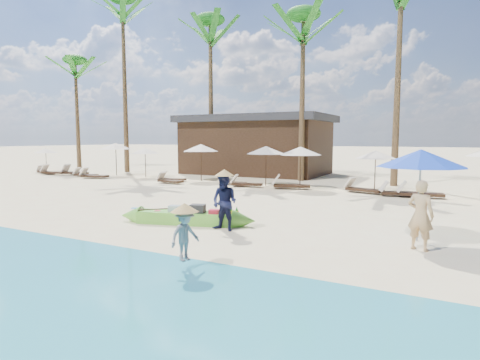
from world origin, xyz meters
The scene contains 33 objects.
ground centered at (0.00, 0.00, 0.00)m, with size 240.00×240.00×0.00m, color beige.
wet_sand_strip centered at (0.00, -5.00, 0.00)m, with size 240.00×4.50×0.01m, color tan.
green_canoe centered at (-2.32, 0.46, 0.21)m, with size 4.81×1.63×0.62m.
tourist centered at (4.31, 0.63, 0.84)m, with size 0.62×0.40×1.69m, color tan.
vendor_green centered at (-0.81, 0.23, 0.83)m, with size 0.80×0.63×1.65m, color #141839.
vendor_yellow centered at (0.19, -3.11, 0.71)m, with size 0.69×0.40×1.06m, color gray.
blue_umbrella centered at (4.20, 1.51, 2.15)m, with size 2.21×2.21×2.38m.
resort_parasol_0 centered at (-23.81, 11.57, 1.65)m, with size 1.78×1.78×1.83m.
lounger_0_left centered at (-21.95, 10.05, 0.19)m, with size 1.70×0.67×0.56m.
lounger_0_right centered at (-20.65, 9.70, 0.22)m, with size 2.04×0.94×0.67m.
resort_parasol_1 centered at (-16.28, 11.60, 2.08)m, with size 2.25×2.25×2.31m.
lounger_1_left centered at (-18.98, 10.16, 0.23)m, with size 2.06×0.85×0.68m.
lounger_1_right centered at (-17.28, 9.63, 0.19)m, with size 1.75×0.97×0.57m.
resort_parasol_2 centered at (-13.39, 11.38, 1.80)m, with size 1.94×1.94×2.00m.
lounger_2_left centered at (-15.96, 9.17, 0.21)m, with size 1.96×1.04×0.64m.
resort_parasol_3 centered at (-8.84, 11.28, 2.05)m, with size 2.21×2.21×2.28m.
lounger_3_left centered at (-9.72, 9.16, 0.19)m, with size 1.73×0.67×0.57m.
lounger_3_right centered at (-10.25, 10.10, 0.19)m, with size 1.70×0.76×0.56m.
resort_parasol_4 centered at (-4.18, 10.72, 1.99)m, with size 2.14×2.14×2.21m.
lounger_4_left centered at (-6.11, 10.21, 0.19)m, with size 1.70×0.68×0.56m.
lounger_4_right centered at (-5.01, 9.76, 0.20)m, with size 1.81×0.94×0.59m.
resort_parasol_5 centered at (-2.00, 10.19, 1.99)m, with size 2.15×2.15×2.21m.
lounger_5_left centered at (-2.54, 10.01, 0.23)m, with size 2.07×1.23×0.67m.
resort_parasol_6 centered at (1.57, 11.18, 1.84)m, with size 1.98×1.98×2.04m.
lounger_6_left centered at (1.13, 10.28, 0.21)m, with size 1.96×1.12×0.64m.
lounger_6_right centered at (2.85, 9.81, 0.21)m, with size 1.93×1.08×0.63m.
lounger_7_left centered at (3.66, 9.77, 0.22)m, with size 2.03×0.92×0.67m.
palm_0 centered at (-24.62, 15.48, 8.11)m, with size 2.08×2.08×9.90m.
palm_1 centered at (-17.59, 14.06, 10.82)m, with size 2.08×2.08×13.60m.
palm_2 centered at (-10.45, 15.08, 9.18)m, with size 2.08×2.08×11.33m.
palm_3 centered at (-3.36, 14.27, 8.58)m, with size 2.08×2.08×10.52m.
palm_4 centered at (2.15, 14.01, 9.45)m, with size 2.08×2.08×11.70m.
pavilion_west centered at (-8.00, 17.50, 2.19)m, with size 10.80×6.60×4.30m.
Camera 1 is at (4.85, -9.62, 2.66)m, focal length 30.00 mm.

